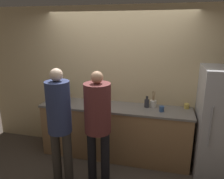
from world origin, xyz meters
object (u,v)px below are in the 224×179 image
(cup_yellow, at_px, (187,106))
(utensil_crock, at_px, (153,103))
(potted_plant, at_px, (64,93))
(person_center, at_px, (98,118))
(fruit_bowl, at_px, (99,100))
(refrigerator, at_px, (219,123))
(person_left, at_px, (59,119))
(bottle_red, at_px, (107,105))
(cup_blue, at_px, (162,109))
(bottle_dark, at_px, (147,103))

(cup_yellow, bearing_deg, utensil_crock, -175.07)
(potted_plant, bearing_deg, person_center, -41.74)
(fruit_bowl, relative_size, potted_plant, 1.29)
(refrigerator, height_order, person_left, person_left)
(bottle_red, height_order, cup_blue, bottle_red)
(utensil_crock, distance_m, cup_blue, 0.24)
(refrigerator, xyz_separation_m, fruit_bowl, (-1.95, 0.19, 0.14))
(fruit_bowl, distance_m, cup_blue, 1.11)
(person_left, distance_m, fruit_bowl, 1.01)
(bottle_red, distance_m, potted_plant, 0.89)
(bottle_dark, bearing_deg, refrigerator, -8.81)
(cup_yellow, height_order, potted_plant, potted_plant)
(person_left, distance_m, cup_blue, 1.59)
(fruit_bowl, bearing_deg, person_left, -105.20)
(person_center, xyz_separation_m, cup_blue, (0.86, 0.64, -0.03))
(bottle_red, xyz_separation_m, cup_blue, (0.89, 0.07, -0.01))
(refrigerator, relative_size, potted_plant, 7.00)
(utensil_crock, bearing_deg, potted_plant, -178.60)
(person_left, relative_size, cup_blue, 19.42)
(utensil_crock, distance_m, bottle_red, 0.79)
(refrigerator, height_order, bottle_red, refrigerator)
(person_center, xyz_separation_m, potted_plant, (-0.89, 0.79, 0.06))
(potted_plant, bearing_deg, person_left, -68.12)
(bottle_red, distance_m, bottle_dark, 0.68)
(potted_plant, bearing_deg, refrigerator, -3.84)
(person_center, relative_size, cup_yellow, 20.17)
(fruit_bowl, relative_size, cup_yellow, 3.74)
(cup_yellow, bearing_deg, potted_plant, -177.70)
(refrigerator, xyz_separation_m, cup_yellow, (-0.45, 0.26, 0.14))
(bottle_red, distance_m, cup_blue, 0.89)
(utensil_crock, height_order, potted_plant, utensil_crock)
(bottle_red, xyz_separation_m, bottle_dark, (0.64, 0.21, 0.02))
(bottle_dark, xyz_separation_m, cup_yellow, (0.65, 0.09, -0.03))
(person_center, relative_size, fruit_bowl, 5.40)
(fruit_bowl, relative_size, bottle_dark, 1.64)
(refrigerator, xyz_separation_m, cup_blue, (-0.85, 0.03, 0.14))
(person_center, bearing_deg, cup_yellow, 34.91)
(fruit_bowl, distance_m, bottle_dark, 0.85)
(cup_blue, relative_size, potted_plant, 0.37)
(bottle_dark, bearing_deg, bottle_red, -161.76)
(person_center, relative_size, potted_plant, 6.94)
(fruit_bowl, height_order, cup_yellow, fruit_bowl)
(utensil_crock, distance_m, bottle_dark, 0.11)
(person_center, height_order, fruit_bowl, person_center)
(bottle_red, bearing_deg, potted_plant, 165.89)
(utensil_crock, bearing_deg, bottle_dark, -157.51)
(cup_blue, bearing_deg, person_left, -149.08)
(cup_blue, relative_size, cup_yellow, 1.07)
(utensil_crock, relative_size, potted_plant, 1.13)
(fruit_bowl, distance_m, cup_yellow, 1.50)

